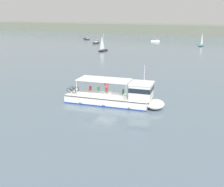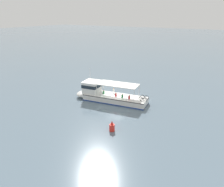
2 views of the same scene
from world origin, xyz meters
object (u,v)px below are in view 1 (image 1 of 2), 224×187
Objects in this scene: sailboat_mid_channel at (201,45)px; motorboat_far_right at (96,42)px; channel_buoy at (107,81)px; motorboat_horizon_east at (87,38)px; ferry_main at (120,97)px; sailboat_far_left at (103,50)px; motorboat_near_port at (156,40)px.

motorboat_far_right is (-38.53, -8.81, 0.00)m from sailboat_mid_channel.
sailboat_mid_channel reaches higher than motorboat_far_right.
channel_buoy is (33.48, -55.43, 0.02)m from motorboat_far_right.
motorboat_horizon_east and motorboat_far_right have the same top height.
ferry_main is 75.18m from motorboat_far_right.
ferry_main is 2.41× the size of sailboat_far_left.
motorboat_near_port is (-20.83, 81.15, -0.47)m from ferry_main.
motorboat_horizon_east is 82.46m from channel_buoy.
ferry_main is at bearing -55.80° from motorboat_horizon_east.
sailboat_far_left reaches higher than ferry_main.
motorboat_near_port is (5.53, 36.63, 0.00)m from sailboat_far_left.
ferry_main is 3.48× the size of motorboat_horizon_east.
ferry_main reaches higher than motorboat_near_port.
sailboat_mid_channel and sailboat_far_left have the same top height.
ferry_main is at bearing -58.10° from motorboat_far_right.
motorboat_horizon_east is at bearing 123.89° from channel_buoy.
motorboat_far_right is 0.97× the size of motorboat_near_port.
channel_buoy is (-6.24, 8.40, -0.45)m from ferry_main.
motorboat_far_right is at bearing 124.68° from sailboat_far_left.
sailboat_mid_channel is at bearing 12.88° from motorboat_far_right.
ferry_main is 10.47m from channel_buoy.
motorboat_horizon_east is 18.05m from motorboat_far_right.
sailboat_mid_channel is 39.52m from motorboat_far_right.
motorboat_near_port is at bearing 81.42° from sailboat_far_left.
ferry_main is 3.41× the size of motorboat_near_port.
sailboat_mid_channel reaches higher than ferry_main.
sailboat_mid_channel is 3.86× the size of channel_buoy.
motorboat_horizon_east is at bearing 124.20° from ferry_main.
sailboat_mid_channel reaches higher than channel_buoy.
ferry_main reaches higher than channel_buoy.
ferry_main is at bearing -53.37° from channel_buoy.
motorboat_horizon_east is 0.69× the size of sailboat_mid_channel.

